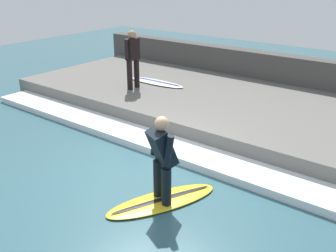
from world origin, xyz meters
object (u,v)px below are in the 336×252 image
at_px(surfer_riding, 162,155).
at_px(surfboard_waiting_near, 155,82).
at_px(surfboard_riding, 162,201).
at_px(surfer_waiting_near, 133,56).

relative_size(surfer_riding, surfboard_waiting_near, 0.75).
bearing_deg(surfboard_waiting_near, surfer_riding, -139.54).
bearing_deg(surfboard_riding, surfboard_waiting_near, 40.46).
relative_size(surfer_waiting_near, surfboard_waiting_near, 0.82).
distance_m(surfer_waiting_near, surfboard_waiting_near, 1.17).
height_order(surfer_riding, surfer_waiting_near, surfer_waiting_near).
bearing_deg(surfer_riding, surfboard_riding, -153.43).
relative_size(surfboard_riding, surfer_waiting_near, 1.28).
bearing_deg(surfer_waiting_near, surfboard_waiting_near, -11.18).
height_order(surfboard_riding, surfer_riding, surfer_riding).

